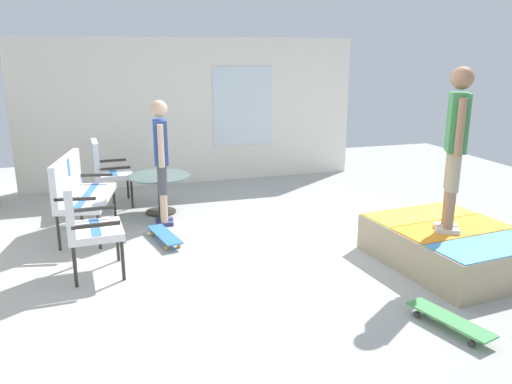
# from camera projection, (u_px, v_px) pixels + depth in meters

# --- Properties ---
(ground_plane) EXTENTS (12.00, 12.00, 0.10)m
(ground_plane) POSITION_uv_depth(u_px,v_px,m) (293.00, 256.00, 6.10)
(ground_plane) COLOR #A8A8A3
(house_facade) EXTENTS (0.23, 6.00, 2.55)m
(house_facade) POSITION_uv_depth(u_px,v_px,m) (193.00, 111.00, 9.11)
(house_facade) COLOR white
(house_facade) RESTS_ON ground_plane
(skate_ramp) EXTENTS (1.86, 2.08, 0.43)m
(skate_ramp) POSITION_uv_depth(u_px,v_px,m) (454.00, 246.00, 5.69)
(skate_ramp) COLOR tan
(skate_ramp) RESTS_ON ground_plane
(patio_bench) EXTENTS (1.33, 0.77, 1.02)m
(patio_bench) POSITION_uv_depth(u_px,v_px,m) (77.00, 188.00, 6.55)
(patio_bench) COLOR #2D2823
(patio_bench) RESTS_ON ground_plane
(patio_chair_near_house) EXTENTS (0.65, 0.58, 1.02)m
(patio_chair_near_house) POSITION_uv_depth(u_px,v_px,m) (105.00, 167.00, 7.78)
(patio_chair_near_house) COLOR #2D2823
(patio_chair_near_house) RESTS_ON ground_plane
(patio_chair_by_wall) EXTENTS (0.65, 0.59, 1.02)m
(patio_chair_by_wall) POSITION_uv_depth(u_px,v_px,m) (83.00, 220.00, 5.31)
(patio_chair_by_wall) COLOR #2D2823
(patio_chair_by_wall) RESTS_ON ground_plane
(patio_table) EXTENTS (0.90, 0.90, 0.57)m
(patio_table) POSITION_uv_depth(u_px,v_px,m) (160.00, 186.00, 7.46)
(patio_table) COLOR #2D2823
(patio_table) RESTS_ON ground_plane
(person_watching) EXTENTS (0.48, 0.26, 1.70)m
(person_watching) POSITION_uv_depth(u_px,v_px,m) (161.00, 153.00, 6.83)
(person_watching) COLOR navy
(person_watching) RESTS_ON ground_plane
(person_skater) EXTENTS (0.43, 0.35, 1.73)m
(person_skater) POSITION_uv_depth(u_px,v_px,m) (456.00, 138.00, 5.27)
(person_skater) COLOR silver
(person_skater) RESTS_ON skate_ramp
(skateboard_by_bench) EXTENTS (0.82, 0.37, 0.10)m
(skateboard_by_bench) POSITION_uv_depth(u_px,v_px,m) (165.00, 235.00, 6.40)
(skateboard_by_bench) COLOR #3372B2
(skateboard_by_bench) RESTS_ON ground_plane
(skateboard_spare) EXTENTS (0.82, 0.41, 0.10)m
(skateboard_spare) POSITION_uv_depth(u_px,v_px,m) (450.00, 320.00, 4.38)
(skateboard_spare) COLOR #3F8C4C
(skateboard_spare) RESTS_ON ground_plane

